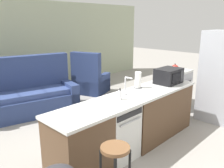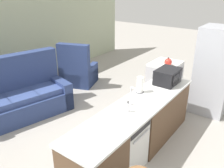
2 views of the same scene
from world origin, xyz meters
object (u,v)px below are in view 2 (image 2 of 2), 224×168
(stove_range, at_px, (164,80))
(couch, at_px, (19,97))
(dishwasher, at_px, (123,143))
(microwave, at_px, (168,76))
(refrigerator, at_px, (214,71))
(soap_bottle, at_px, (128,107))
(armchair, at_px, (78,73))
(kettle, at_px, (168,62))
(paper_towel_roll, at_px, (140,85))

(stove_range, bearing_deg, couch, 140.79)
(dishwasher, bearing_deg, microwave, -0.05)
(refrigerator, xyz_separation_m, microwave, (-1.14, 0.55, 0.11))
(dishwasher, xyz_separation_m, soap_bottle, (0.12, 0.01, 0.55))
(refrigerator, bearing_deg, soap_bottle, 167.33)
(couch, relative_size, armchair, 1.79)
(microwave, distance_m, couch, 3.11)
(kettle, bearing_deg, refrigerator, -80.34)
(dishwasher, distance_m, armchair, 3.39)
(stove_range, bearing_deg, dishwasher, -168.09)
(dishwasher, height_order, kettle, kettle)
(kettle, bearing_deg, paper_towel_roll, -172.52)
(paper_towel_roll, bearing_deg, refrigerator, -22.92)
(soap_bottle, bearing_deg, kettle, 10.18)
(dishwasher, xyz_separation_m, refrigerator, (2.60, -0.55, 0.50))
(microwave, xyz_separation_m, couch, (-1.46, 2.67, -0.65))
(kettle, xyz_separation_m, armchair, (-0.53, 2.38, -0.64))
(dishwasher, distance_m, kettle, 2.53)
(dishwasher, bearing_deg, refrigerator, -11.93)
(soap_bottle, xyz_separation_m, armchair, (1.78, 2.79, -0.62))
(microwave, bearing_deg, couch, 118.65)
(dishwasher, xyz_separation_m, microwave, (1.46, -0.00, 0.62))
(kettle, distance_m, armchair, 2.52)
(dishwasher, relative_size, refrigerator, 0.45)
(dishwasher, height_order, armchair, armchair)
(dishwasher, relative_size, armchair, 0.70)
(microwave, relative_size, armchair, 0.42)
(dishwasher, distance_m, refrigerator, 2.70)
(kettle, distance_m, couch, 3.37)
(refrigerator, relative_size, armchair, 1.54)
(stove_range, height_order, paper_towel_roll, paper_towel_roll)
(stove_range, height_order, soap_bottle, soap_bottle)
(refrigerator, relative_size, soap_bottle, 10.51)
(armchair, bearing_deg, refrigerator, -78.28)
(dishwasher, bearing_deg, armchair, 55.74)
(microwave, xyz_separation_m, paper_towel_roll, (-0.65, 0.21, -0.00))
(stove_range, xyz_separation_m, microwave, (-1.14, -0.55, 0.59))
(paper_towel_roll, relative_size, couch, 0.13)
(refrigerator, xyz_separation_m, soap_bottle, (-2.48, 0.56, 0.05))
(microwave, height_order, soap_bottle, microwave)
(microwave, xyz_separation_m, armchair, (0.45, 2.80, -0.69))
(paper_towel_roll, xyz_separation_m, kettle, (1.63, 0.21, -0.05))
(stove_range, bearing_deg, soap_bottle, -167.69)
(soap_bottle, bearing_deg, armchair, 57.41)
(couch, distance_m, armchair, 1.91)
(kettle, bearing_deg, soap_bottle, -169.82)
(stove_range, bearing_deg, kettle, -142.84)
(stove_range, relative_size, refrigerator, 0.49)
(dishwasher, xyz_separation_m, couch, (-0.00, 2.67, -0.03))
(refrigerator, relative_size, microwave, 3.70)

